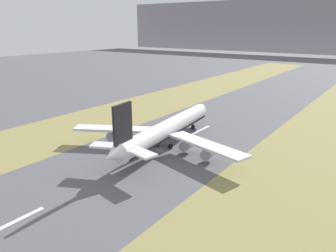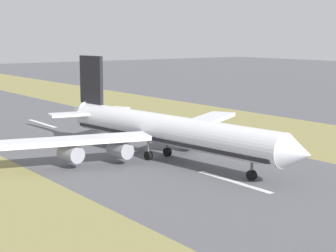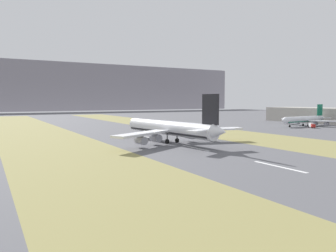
% 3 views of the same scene
% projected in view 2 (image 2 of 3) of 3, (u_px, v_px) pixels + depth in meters
% --- Properties ---
extents(ground_plane, '(800.00, 800.00, 0.00)m').
position_uv_depth(ground_plane, '(149.00, 156.00, 116.75)').
color(ground_plane, '#56565B').
extents(grass_median_west, '(40.00, 600.00, 0.01)m').
position_uv_depth(grass_median_west, '(295.00, 134.00, 142.92)').
color(grass_median_west, olive).
rests_on(grass_median_west, ground).
extents(centreline_dash_near, '(1.20, 18.00, 0.01)m').
position_uv_depth(centreline_dash_near, '(42.00, 123.00, 159.91)').
color(centreline_dash_near, silver).
rests_on(centreline_dash_near, ground).
extents(centreline_dash_mid, '(1.20, 18.00, 0.01)m').
position_uv_depth(centreline_dash_mid, '(114.00, 145.00, 128.00)').
color(centreline_dash_mid, silver).
rests_on(centreline_dash_mid, ground).
extents(centreline_dash_far, '(1.20, 18.00, 0.01)m').
position_uv_depth(centreline_dash_far, '(234.00, 182.00, 96.09)').
color(centreline_dash_far, silver).
rests_on(centreline_dash_far, ground).
extents(airplane_main_jet, '(63.70, 67.18, 20.20)m').
position_uv_depth(airplane_main_jet, '(162.00, 130.00, 112.85)').
color(airplane_main_jet, white).
rests_on(airplane_main_jet, ground).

